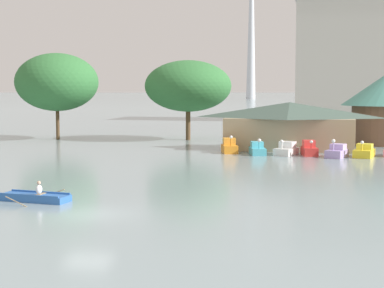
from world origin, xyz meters
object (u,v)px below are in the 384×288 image
pedal_boat_yellow (364,152)px  pedal_boat_lavender (337,152)px  pedal_boat_cyan (257,149)px  shoreline_tree_tall_left (57,82)px  pedal_boat_orange (229,147)px  pedal_boat_white (286,150)px  boathouse (289,125)px  shoreline_tree_mid (188,86)px  background_building_block (371,59)px  pedal_boat_red (309,149)px  rowboat_with_rower (35,197)px

pedal_boat_yellow → pedal_boat_lavender: bearing=-61.1°
pedal_boat_cyan → shoreline_tree_tall_left: shoreline_tree_tall_left is taller
pedal_boat_orange → shoreline_tree_tall_left: (-23.51, 11.61, 6.59)m
pedal_boat_white → pedal_boat_yellow: size_ratio=1.04×
pedal_boat_cyan → pedal_boat_lavender: (7.52, -0.92, 0.01)m
boathouse → shoreline_tree_tall_left: (-29.16, 6.90, 4.58)m
pedal_boat_orange → pedal_boat_lavender: pedal_boat_orange is taller
pedal_boat_white → pedal_boat_lavender: pedal_boat_lavender is taller
pedal_boat_lavender → shoreline_tree_mid: size_ratio=0.28×
pedal_boat_white → pedal_boat_orange: bearing=-76.9°
pedal_boat_cyan → shoreline_tree_tall_left: size_ratio=0.29×
shoreline_tree_tall_left → shoreline_tree_mid: shoreline_tree_tall_left is taller
background_building_block → pedal_boat_cyan: bearing=-103.2°
pedal_boat_red → shoreline_tree_tall_left: bearing=-123.0°
pedal_boat_red → shoreline_tree_tall_left: size_ratio=0.25×
pedal_boat_lavender → boathouse: size_ratio=0.21×
shoreline_tree_mid → shoreline_tree_tall_left: bearing=-170.8°
pedal_boat_red → pedal_boat_yellow: (5.05, -0.46, -0.08)m
pedal_boat_white → pedal_boat_red: bearing=105.5°
rowboat_with_rower → pedal_boat_cyan: pedal_boat_cyan is taller
rowboat_with_rower → pedal_boat_orange: pedal_boat_orange is taller
pedal_boat_white → shoreline_tree_tall_left: 32.32m
pedal_boat_cyan → boathouse: boathouse is taller
shoreline_tree_tall_left → pedal_boat_red: bearing=-21.6°
pedal_boat_orange → shoreline_tree_tall_left: 27.04m
rowboat_with_rower → pedal_boat_white: pedal_boat_white is taller
pedal_boat_orange → boathouse: size_ratio=0.20×
pedal_boat_white → rowboat_with_rower: bearing=-5.3°
pedal_boat_yellow → boathouse: bearing=-115.4°
pedal_boat_yellow → shoreline_tree_tall_left: bearing=-95.4°
pedal_boat_orange → pedal_boat_red: bearing=67.8°
background_building_block → shoreline_tree_tall_left: bearing=-128.0°
rowboat_with_rower → boathouse: size_ratio=0.30×
pedal_boat_white → pedal_boat_red: size_ratio=1.16×
pedal_boat_orange → pedal_boat_lavender: bearing=63.1°
pedal_boat_yellow → background_building_block: (5.53, 66.48, 11.59)m
pedal_boat_lavender → boathouse: (-4.74, 6.60, 2.10)m
shoreline_tree_mid → boathouse: bearing=-36.3°
pedal_boat_orange → pedal_boat_cyan: size_ratio=0.90×
pedal_boat_cyan → boathouse: (2.77, 5.68, 2.10)m
pedal_boat_red → pedal_boat_lavender: pedal_boat_lavender is taller
pedal_boat_yellow → shoreline_tree_mid: (-20.16, 15.46, 6.19)m
pedal_boat_orange → pedal_boat_cyan: pedal_boat_orange is taller
pedal_boat_orange → shoreline_tree_tall_left: size_ratio=0.26×
rowboat_with_rower → shoreline_tree_tall_left: bearing=-60.4°
pedal_boat_orange → boathouse: 7.63m
pedal_boat_yellow → background_building_block: bearing=-170.7°
shoreline_tree_tall_left → pedal_boat_orange: bearing=-26.3°
pedal_boat_yellow → rowboat_with_rower: bearing=-22.3°
pedal_boat_orange → background_building_block: background_building_block is taller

